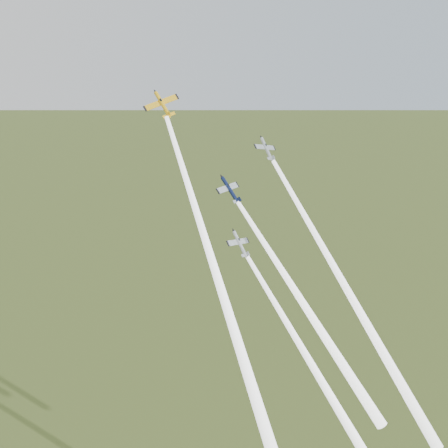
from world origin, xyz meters
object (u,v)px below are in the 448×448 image
plane_yellow (163,104)px  plane_silver_low (240,244)px  plane_navy (230,190)px  plane_silver_right (266,149)px

plane_yellow → plane_silver_low: 34.24m
plane_navy → plane_silver_low: 12.15m
plane_silver_right → plane_silver_low: size_ratio=0.95×
plane_silver_right → plane_navy: bearing=174.3°
plane_yellow → plane_silver_right: 25.78m
plane_navy → plane_silver_right: plane_silver_right is taller
plane_yellow → plane_silver_low: size_ratio=1.03×
plane_yellow → plane_silver_low: (9.77, -15.04, -29.17)m
plane_navy → plane_silver_low: (-1.01, -5.33, -10.87)m
plane_yellow → plane_navy: plane_yellow is taller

